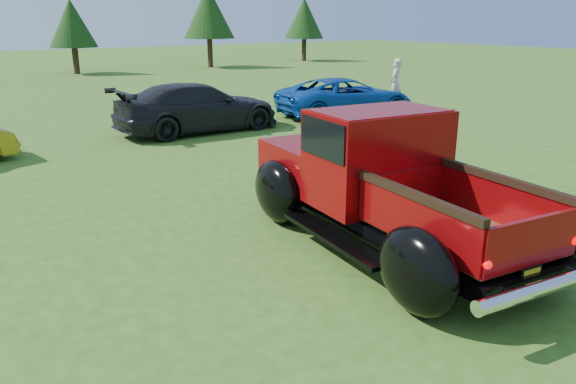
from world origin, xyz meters
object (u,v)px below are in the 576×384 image
Objects in this scene: tree_mid_right at (72,23)px; tree_far_east at (304,18)px; tree_east at (208,12)px; show_car_blue at (345,97)px; spectator at (395,84)px; pickup_truck at (376,179)px; show_car_grey at (198,107)px.

tree_far_east reaches higher than tree_mid_right.
tree_east is 1.12× the size of tree_far_east.
tree_mid_right reaches higher than show_car_blue.
spectator is at bearing -99.57° from tree_east.
tree_mid_right is 9.04m from tree_east.
pickup_truck is at bearing -98.17° from tree_mid_right.
show_car_blue is at bearing 58.46° from pickup_truck.
tree_east reaches higher than spectator.
pickup_truck is 3.04× the size of spectator.
tree_east is at bearing -6.70° from show_car_blue.
tree_east is 2.90× the size of spectator.
tree_mid_right is at bearing -105.68° from spectator.
tree_east reaches higher than tree_mid_right.
tree_far_east is 29.71m from show_car_grey.
tree_far_east is at bearing 61.84° from pickup_truck.
tree_far_east reaches higher than pickup_truck.
tree_mid_right is 2.37× the size of spectator.
tree_east is at bearing 73.69° from pickup_truck.
tree_east is 21.23m from spectator.
pickup_truck is (-22.33, -30.70, -2.29)m from tree_far_east.
show_car_blue is 2.57× the size of spectator.
tree_east is 0.96× the size of pickup_truck.
show_car_blue is (-15.14, -21.95, -2.58)m from tree_far_east.
tree_east reaches higher than show_car_blue.
tree_far_east is 2.58× the size of spectator.
tree_far_east is 25.20m from spectator.
tree_east is 1.13× the size of show_car_blue.
tree_far_east is (18.00, 0.50, 0.27)m from tree_mid_right.
tree_mid_right is 0.78× the size of pickup_truck.
spectator is (9.83, 8.93, -0.02)m from pickup_truck.
spectator is at bearing -75.50° from tree_mid_right.
tree_far_east is 26.79m from show_car_blue.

